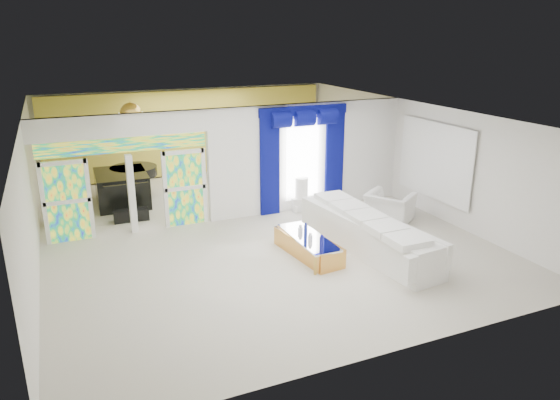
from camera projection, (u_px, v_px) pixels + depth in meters
name	position (u px, v px, depth m)	size (l,w,h in m)	color
floor	(251.00, 229.00, 13.47)	(12.00, 12.00, 0.00)	#B7AF9E
dividing_wall	(309.00, 156.00, 14.70)	(5.70, 0.18, 3.00)	white
dividing_header	(122.00, 125.00, 12.41)	(4.30, 0.18, 0.55)	white
stained_panel_left	(67.00, 202.00, 12.40)	(0.95, 0.04, 2.00)	#994C3F
stained_panel_right	(185.00, 188.00, 13.49)	(0.95, 0.04, 2.00)	#994C3F
stained_transom	(124.00, 145.00, 12.56)	(4.00, 0.05, 0.35)	#994C3F
window_pane	(302.00, 160.00, 14.53)	(1.00, 0.02, 2.30)	white
blue_drape_left	(270.00, 165.00, 14.14)	(0.55, 0.10, 2.80)	#04074A
blue_drape_right	(334.00, 158.00, 14.90)	(0.55, 0.10, 2.80)	#04074A
blue_pelmet	(304.00, 111.00, 14.08)	(2.60, 0.12, 0.25)	#04074A
wall_mirror	(435.00, 161.00, 14.00)	(0.04, 2.70, 1.90)	white
gold_curtains	(191.00, 133.00, 18.15)	(9.70, 0.12, 2.90)	gold
white_sofa	(366.00, 235.00, 12.00)	(0.89, 4.17, 0.80)	white
coffee_table	(308.00, 247.00, 11.80)	(0.66, 1.98, 0.44)	gold
console_table	(311.00, 203.00, 14.90)	(1.15, 0.36, 0.38)	silver
table_lamp	(301.00, 188.00, 14.64)	(0.36, 0.36, 0.58)	white
armchair	(390.00, 207.00, 13.98)	(1.16, 1.02, 0.76)	white
grand_piano	(122.00, 188.00, 15.31)	(1.43, 1.87, 0.94)	black
piano_bench	(131.00, 215.00, 14.01)	(0.92, 0.36, 0.31)	black
tv_console	(64.00, 210.00, 13.78)	(0.50, 0.46, 0.73)	#A27151
chandelier	(131.00, 113.00, 14.74)	(0.60, 0.60, 0.60)	gold
decanters	(309.00, 235.00, 11.61)	(0.21, 0.97, 0.29)	navy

